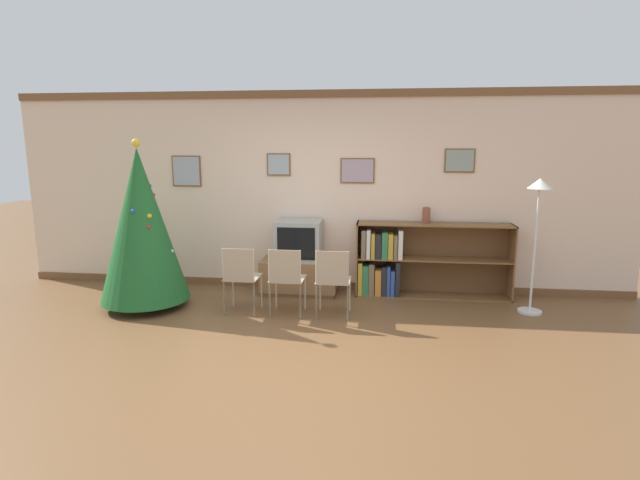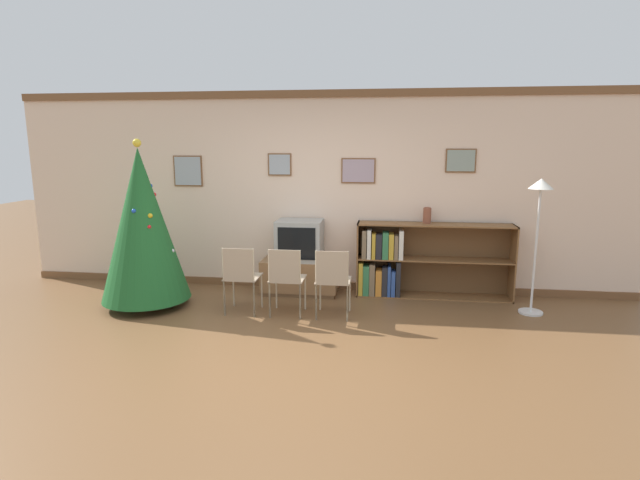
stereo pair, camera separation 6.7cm
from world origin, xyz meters
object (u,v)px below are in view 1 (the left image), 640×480
at_px(folding_chair_center, 286,277).
at_px(folding_chair_right, 333,279).
at_px(christmas_tree, 142,225).
at_px(tv_console, 299,276).
at_px(bookshelf, 405,262).
at_px(standing_lamp, 538,211).
at_px(television, 299,240).
at_px(folding_chair_left, 241,276).
at_px(vase, 426,215).

height_order(folding_chair_center, folding_chair_right, same).
relative_size(christmas_tree, tv_console, 2.03).
xyz_separation_m(tv_console, folding_chair_center, (0.00, -0.93, 0.24)).
height_order(bookshelf, standing_lamp, standing_lamp).
height_order(christmas_tree, television, christmas_tree).
bearing_deg(folding_chair_right, folding_chair_left, 180.00).
distance_m(christmas_tree, tv_console, 2.13).
relative_size(christmas_tree, vase, 9.83).
bearing_deg(folding_chair_right, folding_chair_center, 180.00).
bearing_deg(folding_chair_left, christmas_tree, 173.67).
xyz_separation_m(folding_chair_right, bookshelf, (0.87, 1.01, -0.01)).
height_order(tv_console, folding_chair_right, folding_chair_right).
bearing_deg(folding_chair_left, vase, 25.46).
bearing_deg(folding_chair_left, folding_chair_right, 0.00).
relative_size(vase, standing_lamp, 0.13).
height_order(folding_chair_center, vase, vase).
distance_m(folding_chair_center, folding_chair_right, 0.55).
distance_m(vase, standing_lamp, 1.36).
distance_m(folding_chair_left, folding_chair_center, 0.55).
distance_m(bookshelf, vase, 0.68).
height_order(bookshelf, vase, vase).
height_order(christmas_tree, bookshelf, christmas_tree).
distance_m(folding_chair_right, vase, 1.66).
relative_size(television, folding_chair_right, 0.74).
relative_size(folding_chair_right, bookshelf, 0.41).
distance_m(tv_console, standing_lamp, 3.09).
relative_size(tv_console, television, 1.69).
bearing_deg(folding_chair_center, folding_chair_left, 180.00).
bearing_deg(christmas_tree, folding_chair_right, -3.40).
relative_size(tv_console, standing_lamp, 0.63).
bearing_deg(tv_console, folding_chair_center, -90.00).
bearing_deg(folding_chair_center, standing_lamp, 9.48).
bearing_deg(standing_lamp, television, 171.23).
distance_m(folding_chair_left, vase, 2.53).
height_order(television, folding_chair_center, television).
bearing_deg(vase, bookshelf, -168.84).
relative_size(tv_console, bookshelf, 0.50).
bearing_deg(christmas_tree, standing_lamp, 4.17).
height_order(tv_console, vase, vase).
relative_size(christmas_tree, folding_chair_center, 2.52).
distance_m(television, vase, 1.71).
xyz_separation_m(television, vase, (1.67, 0.13, 0.35)).
bearing_deg(vase, folding_chair_left, -154.54).
bearing_deg(tv_console, television, -90.00).
bearing_deg(vase, christmas_tree, -165.26).
xyz_separation_m(christmas_tree, bookshelf, (3.22, 0.86, -0.56)).
xyz_separation_m(television, folding_chair_right, (0.55, -0.93, -0.26)).
bearing_deg(bookshelf, christmas_tree, -164.98).
bearing_deg(television, christmas_tree, -156.42).
xyz_separation_m(folding_chair_center, vase, (1.67, 1.06, 0.61)).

